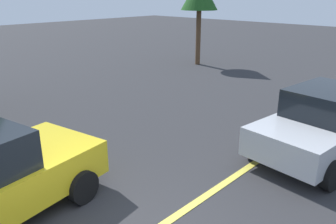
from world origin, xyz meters
name	(u,v)px	position (x,y,z in m)	size (l,w,h in m)	color
lane_marking_centre	(230,179)	(3.00, 0.00, 0.01)	(28.00, 0.16, 0.01)	#E0D14C
car_silver_mid_road	(324,123)	(5.55, -0.90, 0.81)	(4.19, 2.35, 1.62)	#B7BABF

